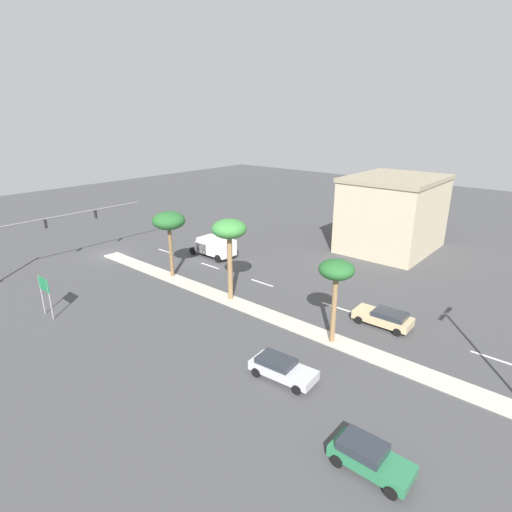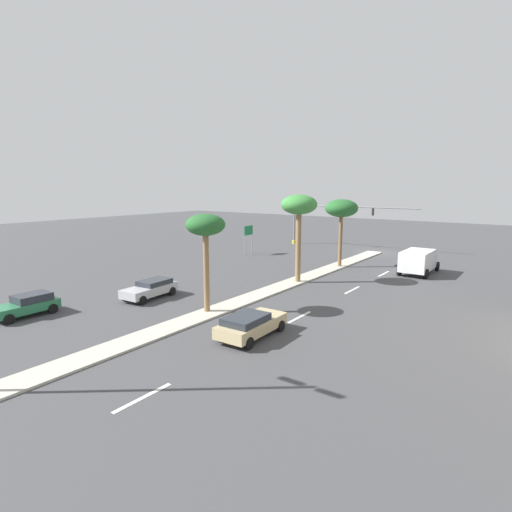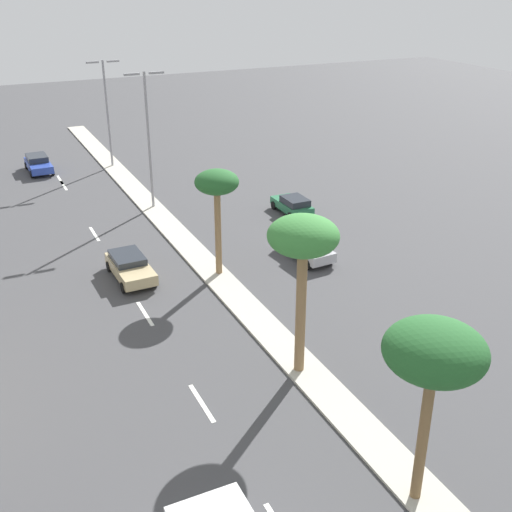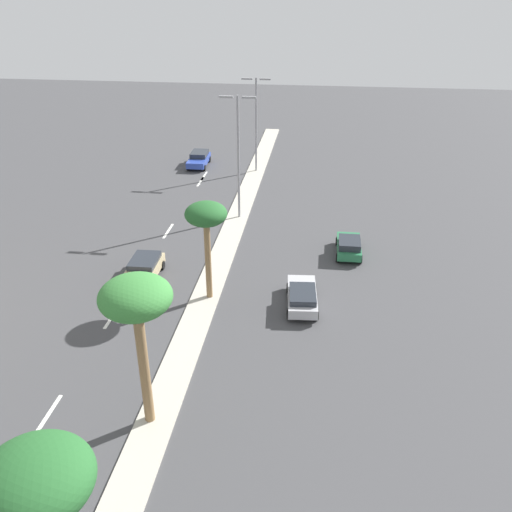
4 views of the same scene
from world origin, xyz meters
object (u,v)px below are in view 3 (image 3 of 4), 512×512
object	(u,v)px
palm_tree_inboard	(303,242)
sedan_tan_rear	(130,266)
palm_tree_trailing	(434,354)
sedan_green_near	(293,205)
palm_tree_left	(217,186)
street_lamp_left	(148,130)
street_lamp_trailing	(107,105)
sedan_blue_center	(38,163)
sedan_silver_right	(306,248)

from	to	relation	value
palm_tree_inboard	sedan_tan_rear	world-z (taller)	palm_tree_inboard
palm_tree_trailing	sedan_green_near	bearing A→B (deg)	70.22
palm_tree_inboard	sedan_green_near	bearing A→B (deg)	62.37
palm_tree_left	street_lamp_left	bearing A→B (deg)	90.49
street_lamp_trailing	sedan_tan_rear	world-z (taller)	street_lamp_trailing
palm_tree_inboard	sedan_blue_center	world-z (taller)	palm_tree_inboard
palm_tree_left	street_lamp_trailing	distance (m)	25.49
sedan_silver_right	street_lamp_left	bearing A→B (deg)	114.34
palm_tree_inboard	street_lamp_left	bearing A→B (deg)	88.95
street_lamp_left	sedan_silver_right	bearing A→B (deg)	-65.66
street_lamp_left	street_lamp_trailing	distance (m)	12.47
street_lamp_trailing	sedan_silver_right	xyz separation A→B (m)	(6.14, -25.72, -4.97)
street_lamp_left	sedan_blue_center	distance (m)	16.06
sedan_green_near	sedan_silver_right	world-z (taller)	sedan_green_near
sedan_green_near	street_lamp_trailing	bearing A→B (deg)	116.72
street_lamp_left	sedan_blue_center	size ratio (longest dim) A/B	2.26
street_lamp_trailing	sedan_green_near	distance (m)	21.03
palm_tree_inboard	sedan_blue_center	bearing A→B (deg)	99.26
palm_tree_left	sedan_green_near	size ratio (longest dim) A/B	1.66
palm_tree_inboard	street_lamp_trailing	xyz separation A→B (m)	(0.30, 36.38, -0.75)
palm_tree_inboard	sedan_green_near	size ratio (longest dim) A/B	1.93
street_lamp_trailing	sedan_blue_center	bearing A→B (deg)	169.23
street_lamp_left	sedan_blue_center	xyz separation A→B (m)	(-6.57, 13.69, -5.25)
palm_tree_trailing	sedan_green_near	xyz separation A→B (m)	(9.55, 26.55, -5.18)
sedan_silver_right	palm_tree_trailing	bearing A→B (deg)	-108.79
palm_tree_trailing	palm_tree_left	size ratio (longest dim) A/B	1.07
palm_tree_trailing	sedan_blue_center	distance (m)	46.71
sedan_green_near	sedan_silver_right	distance (m)	8.06
palm_tree_inboard	palm_tree_left	xyz separation A→B (m)	(0.55, 10.89, -0.87)
sedan_green_near	sedan_blue_center	world-z (taller)	sedan_blue_center
palm_tree_left	sedan_blue_center	distance (m)	27.95
street_lamp_trailing	sedan_blue_center	world-z (taller)	street_lamp_trailing
sedan_tan_rear	sedan_silver_right	xyz separation A→B (m)	(10.82, -2.07, -0.02)
sedan_silver_right	palm_tree_inboard	bearing A→B (deg)	-121.10
palm_tree_left	sedan_tan_rear	xyz separation A→B (m)	(-4.93, 1.84, -4.84)
palm_tree_trailing	sedan_green_near	size ratio (longest dim) A/B	1.77
street_lamp_left	sedan_green_near	size ratio (longest dim) A/B	2.62
street_lamp_left	street_lamp_trailing	world-z (taller)	street_lamp_left
palm_tree_trailing	sedan_blue_center	xyz separation A→B (m)	(-6.07, 46.03, -5.14)
sedan_green_near	palm_tree_trailing	bearing A→B (deg)	-109.78
sedan_tan_rear	street_lamp_left	bearing A→B (deg)	66.69
street_lamp_left	palm_tree_inboard	bearing A→B (deg)	-91.05
palm_tree_trailing	palm_tree_inboard	bearing A→B (deg)	89.57
palm_tree_trailing	palm_tree_inboard	xyz separation A→B (m)	(0.06, 8.43, 0.52)
palm_tree_inboard	street_lamp_left	size ratio (longest dim) A/B	0.74
street_lamp_left	sedan_tan_rear	world-z (taller)	street_lamp_left
street_lamp_left	palm_tree_trailing	bearing A→B (deg)	-90.89
street_lamp_trailing	sedan_silver_right	bearing A→B (deg)	-76.58
sedan_tan_rear	sedan_blue_center	distance (m)	24.93
sedan_green_near	sedan_silver_right	xyz separation A→B (m)	(-3.05, -7.46, -0.02)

